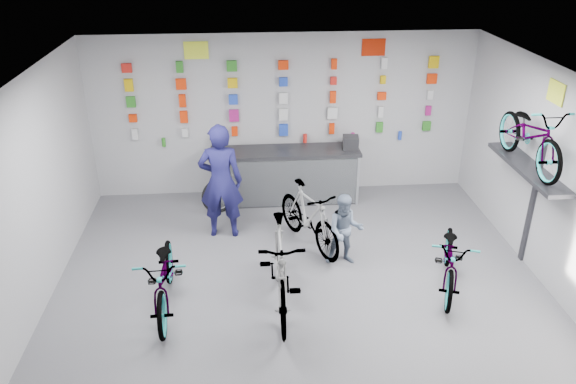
{
  "coord_description": "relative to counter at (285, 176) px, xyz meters",
  "views": [
    {
      "loc": [
        -0.72,
        -5.85,
        4.74
      ],
      "look_at": [
        -0.13,
        1.4,
        1.2
      ],
      "focal_mm": 35.0,
      "sensor_mm": 36.0,
      "label": 1
    }
  ],
  "objects": [
    {
      "name": "floor",
      "position": [
        0.0,
        -3.54,
        -0.49
      ],
      "size": [
        8.0,
        8.0,
        0.0
      ],
      "primitive_type": "plane",
      "color": "#525257",
      "rests_on": "ground"
    },
    {
      "name": "ceiling",
      "position": [
        0.0,
        -3.54,
        2.51
      ],
      "size": [
        8.0,
        8.0,
        0.0
      ],
      "primitive_type": "plane",
      "rotation": [
        3.14,
        0.0,
        0.0
      ],
      "color": "white",
      "rests_on": "wall_back"
    },
    {
      "name": "wall_back",
      "position": [
        0.0,
        0.46,
        1.01
      ],
      "size": [
        7.0,
        0.0,
        7.0
      ],
      "primitive_type": "plane",
      "rotation": [
        1.57,
        0.0,
        0.0
      ],
      "color": "#AAAAAC",
      "rests_on": "floor"
    },
    {
      "name": "wall_left",
      "position": [
        -3.5,
        -3.54,
        1.01
      ],
      "size": [
        0.0,
        8.0,
        8.0
      ],
      "primitive_type": "plane",
      "rotation": [
        1.57,
        0.0,
        1.57
      ],
      "color": "#AAAAAC",
      "rests_on": "floor"
    },
    {
      "name": "counter",
      "position": [
        0.0,
        0.0,
        0.0
      ],
      "size": [
        2.7,
        0.66,
        1.0
      ],
      "color": "black",
      "rests_on": "floor"
    },
    {
      "name": "merch_wall",
      "position": [
        -0.08,
        0.39,
        1.32
      ],
      "size": [
        5.57,
        0.08,
        1.56
      ],
      "color": "silver",
      "rests_on": "wall_back"
    },
    {
      "name": "wall_bracket",
      "position": [
        3.33,
        -2.34,
        0.98
      ],
      "size": [
        0.39,
        1.9,
        2.0
      ],
      "color": "#333338",
      "rests_on": "wall_right"
    },
    {
      "name": "sign_left",
      "position": [
        -1.5,
        0.44,
        2.23
      ],
      "size": [
        0.42,
        0.02,
        0.3
      ],
      "primitive_type": "cube",
      "color": "#EDFF33",
      "rests_on": "wall_back"
    },
    {
      "name": "sign_right",
      "position": [
        1.6,
        0.44,
        2.23
      ],
      "size": [
        0.42,
        0.02,
        0.3
      ],
      "primitive_type": "cube",
      "color": "#B41F06",
      "rests_on": "wall_back"
    },
    {
      "name": "sign_side",
      "position": [
        3.48,
        -2.34,
        2.16
      ],
      "size": [
        0.02,
        0.4,
        0.3
      ],
      "primitive_type": "cube",
      "color": "#EDFF33",
      "rests_on": "wall_right"
    },
    {
      "name": "bike_left",
      "position": [
        -1.84,
        -3.08,
        -0.0
      ],
      "size": [
        0.73,
        1.88,
        0.97
      ],
      "primitive_type": "imported",
      "rotation": [
        0.0,
        0.0,
        0.05
      ],
      "color": "gray",
      "rests_on": "floor"
    },
    {
      "name": "bike_center",
      "position": [
        -0.31,
        -3.19,
        0.12
      ],
      "size": [
        0.61,
        2.04,
        1.22
      ],
      "primitive_type": "imported",
      "rotation": [
        0.0,
        0.0,
        -0.02
      ],
      "color": "gray",
      "rests_on": "floor"
    },
    {
      "name": "bike_right",
      "position": [
        2.11,
        -2.93,
        -0.03
      ],
      "size": [
        1.13,
        1.85,
        0.92
      ],
      "primitive_type": "imported",
      "rotation": [
        0.0,
        0.0,
        -0.32
      ],
      "color": "gray",
      "rests_on": "floor"
    },
    {
      "name": "bike_service",
      "position": [
        0.24,
        -1.65,
        0.03
      ],
      "size": [
        1.18,
        1.77,
        1.04
      ],
      "primitive_type": "imported",
      "rotation": [
        0.0,
        0.0,
        0.44
      ],
      "color": "gray",
      "rests_on": "floor"
    },
    {
      "name": "bike_wall",
      "position": [
        3.25,
        -2.34,
        1.57
      ],
      "size": [
        0.63,
        1.8,
        0.95
      ],
      "primitive_type": "imported",
      "color": "gray",
      "rests_on": "wall_bracket"
    },
    {
      "name": "clerk",
      "position": [
        -1.13,
        -1.18,
        0.48
      ],
      "size": [
        0.73,
        0.5,
        1.93
      ],
      "primitive_type": "imported",
      "rotation": [
        0.0,
        0.0,
        3.08
      ],
      "color": "#18164C",
      "rests_on": "floor"
    },
    {
      "name": "customer",
      "position": [
        0.73,
        -2.21,
        0.08
      ],
      "size": [
        0.58,
        0.47,
        1.14
      ],
      "primitive_type": "imported",
      "rotation": [
        0.0,
        0.0,
        -0.08
      ],
      "color": "slate",
      "rests_on": "floor"
    },
    {
      "name": "spare_wheel",
      "position": [
        -1.22,
        -0.37,
        -0.17
      ],
      "size": [
        0.64,
        0.36,
        0.64
      ],
      "rotation": [
        0.0,
        0.0,
        0.37
      ],
      "color": "black",
      "rests_on": "floor"
    },
    {
      "name": "register",
      "position": [
        1.19,
        0.01,
        0.62
      ],
      "size": [
        0.32,
        0.33,
        0.22
      ],
      "primitive_type": "cube",
      "rotation": [
        0.0,
        0.0,
        -0.13
      ],
      "color": "black",
      "rests_on": "counter"
    }
  ]
}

